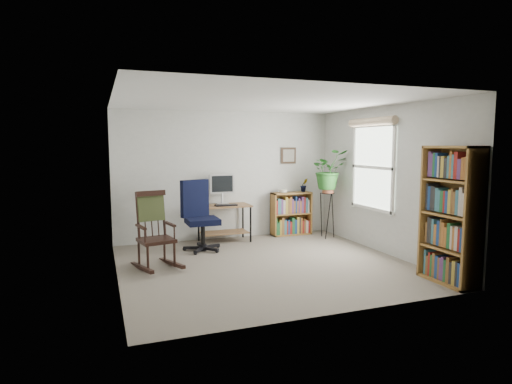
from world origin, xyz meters
name	(u,v)px	position (x,y,z in m)	size (l,w,h in m)	color
floor	(265,265)	(0.00, 0.00, 0.00)	(4.20, 4.00, 0.00)	slate
ceiling	(266,101)	(0.00, 0.00, 2.40)	(4.20, 4.00, 0.00)	silver
wall_back	(227,175)	(0.00, 2.00, 1.20)	(4.20, 0.00, 2.40)	beige
wall_front	(337,202)	(0.00, -2.00, 1.20)	(4.20, 0.00, 2.40)	beige
wall_left	(114,190)	(-2.10, 0.00, 1.20)	(0.00, 4.00, 2.40)	beige
wall_right	(385,180)	(2.10, 0.00, 1.20)	(0.00, 4.00, 2.40)	beige
window	(372,167)	(2.06, 0.30, 1.40)	(0.12, 1.20, 1.50)	white
desk	(224,223)	(-0.14, 1.70, 0.34)	(0.95, 0.52, 0.68)	olive
monitor	(222,189)	(-0.14, 1.84, 0.96)	(0.46, 0.16, 0.56)	silver
keyboard	(226,205)	(-0.14, 1.58, 0.69)	(0.40, 0.15, 0.03)	black
office_chair	(202,215)	(-0.68, 1.17, 0.60)	(0.66, 0.66, 1.21)	black
rocking_chair	(156,230)	(-1.54, 0.38, 0.57)	(0.59, 0.98, 1.13)	black
low_bookshelf	(291,214)	(1.27, 1.82, 0.42)	(0.80, 0.27, 0.85)	olive
tall_bookshelf	(451,215)	(1.92, -1.59, 0.88)	(0.33, 0.77, 1.77)	olive
plant_stand	(327,212)	(1.80, 1.32, 0.51)	(0.28, 0.28, 1.01)	black
spider_plant	(329,151)	(1.80, 1.32, 1.67)	(1.69, 1.88, 1.46)	#256222
potted_plant_small	(304,189)	(1.55, 1.83, 0.90)	(0.13, 0.24, 0.11)	#256222
framed_picture	(289,156)	(1.27, 1.97, 1.57)	(0.32, 0.04, 0.32)	black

